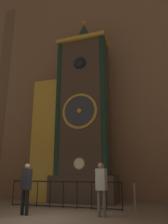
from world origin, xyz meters
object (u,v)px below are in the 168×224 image
visitor_far (101,184)px  stanchion_post (135,202)px  clock_tower (76,119)px  visitor_near (26,184)px

visitor_far → stanchion_post: (0.94, 1.39, -0.71)m
clock_tower → visitor_far: bearing=-56.5°
stanchion_post → visitor_near: bearing=-151.8°
visitor_near → stanchion_post: visitor_near is taller
clock_tower → visitor_near: bearing=-95.7°
visitor_near → visitor_far: visitor_far is taller
visitor_near → visitor_far: size_ratio=0.99×
clock_tower → visitor_near: size_ratio=6.12×
visitor_far → stanchion_post: size_ratio=1.68×
stanchion_post → visitor_far: bearing=-123.9°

